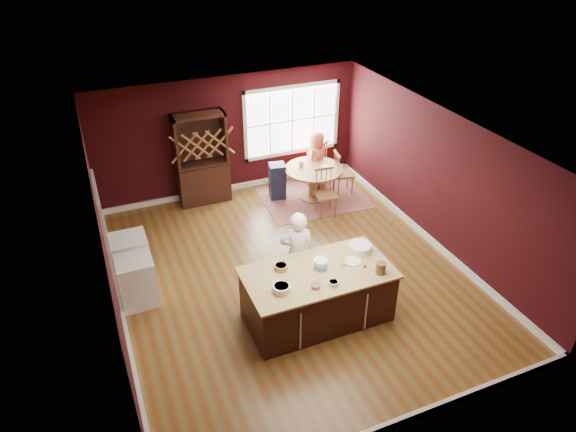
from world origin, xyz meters
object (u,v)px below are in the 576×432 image
at_px(toddler, 277,165).
at_px(washer, 137,281).
at_px(dining_table, 314,177).
at_px(high_chair, 277,180).
at_px(kitchen_island, 317,296).
at_px(layer_cake, 321,263).
at_px(baker, 297,254).
at_px(chair_east, 344,172).
at_px(seated_woman, 317,159).
at_px(dryer, 131,259).
at_px(chair_north, 316,161).
at_px(hutch, 202,159).
at_px(chair_south, 326,193).

distance_m(toddler, washer, 4.27).
xyz_separation_m(dining_table, high_chair, (-0.75, 0.34, -0.10)).
bearing_deg(dining_table, washer, -153.44).
xyz_separation_m(kitchen_island, toddler, (0.87, 3.95, 0.37)).
distance_m(layer_cake, washer, 3.08).
distance_m(baker, high_chair, 3.37).
bearing_deg(chair_east, seated_woman, 47.78).
relative_size(kitchen_island, washer, 2.70).
relative_size(layer_cake, high_chair, 0.37).
relative_size(baker, high_chair, 1.84).
bearing_deg(seated_woman, dryer, -12.11).
bearing_deg(high_chair, chair_north, 29.19).
bearing_deg(chair_north, layer_cake, 32.58).
bearing_deg(seated_woman, high_chair, -25.96).
height_order(dining_table, toddler, toddler).
bearing_deg(high_chair, hutch, 173.49).
distance_m(chair_south, dryer, 4.21).
bearing_deg(chair_east, high_chair, 85.47).
relative_size(seated_woman, dryer, 1.52).
bearing_deg(baker, toddler, -86.35).
bearing_deg(dryer, chair_east, 16.32).
bearing_deg(layer_cake, washer, 152.67).
bearing_deg(high_chair, seated_woman, 20.74).
relative_size(layer_cake, hutch, 0.16).
xyz_separation_m(chair_south, chair_north, (0.45, 1.48, 0.01)).
bearing_deg(chair_south, seated_woman, 80.07).
height_order(chair_north, washer, chair_north).
bearing_deg(seated_woman, dining_table, 23.27).
distance_m(chair_east, hutch, 3.22).
xyz_separation_m(layer_cake, hutch, (-0.78, 4.33, 0.04)).
bearing_deg(kitchen_island, chair_north, 65.08).
bearing_deg(hutch, chair_north, -2.38).
relative_size(chair_south, toddler, 4.05).
bearing_deg(hutch, washer, -122.98).
xyz_separation_m(dining_table, chair_east, (0.75, -0.01, -0.02)).
bearing_deg(chair_east, toddler, 85.21).
bearing_deg(chair_south, hutch, 151.20).
distance_m(kitchen_island, baker, 0.81).
xyz_separation_m(washer, dryer, (0.00, 0.64, 0.02)).
xyz_separation_m(baker, chair_north, (2.05, 3.60, -0.26)).
bearing_deg(seated_woman, toddler, -26.42).
xyz_separation_m(high_chair, washer, (-3.47, -2.45, -0.00)).
height_order(baker, seated_woman, baker).
relative_size(layer_cake, seated_woman, 0.24).
height_order(dining_table, chair_south, chair_south).
bearing_deg(chair_north, washer, -1.40).
bearing_deg(high_chair, washer, -133.97).
height_order(chair_east, washer, chair_east).
bearing_deg(layer_cake, chair_south, 61.81).
distance_m(chair_south, chair_north, 1.55).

